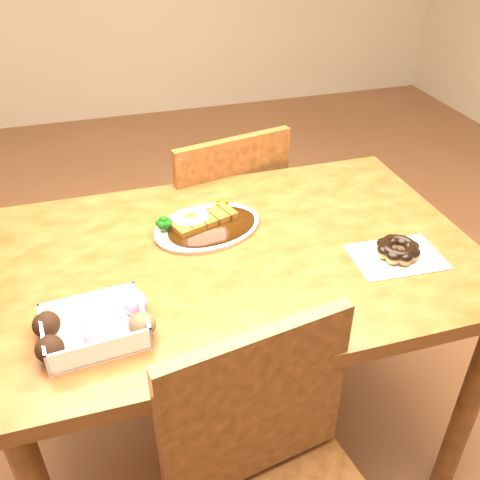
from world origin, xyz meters
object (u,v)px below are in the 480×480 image
object	(u,v)px
donut_box	(95,326)
pon_de_ring	(398,250)
table	(239,281)
chair_far	(218,226)
katsu_curry_plate	(205,225)

from	to	relation	value
donut_box	pon_de_ring	size ratio (longest dim) A/B	1.06
table	pon_de_ring	bearing A→B (deg)	-20.55
chair_far	katsu_curry_plate	bearing A→B (deg)	60.05
katsu_curry_plate	pon_de_ring	world-z (taller)	katsu_curry_plate
katsu_curry_plate	donut_box	distance (m)	0.45
katsu_curry_plate	pon_de_ring	bearing A→B (deg)	-31.51
pon_de_ring	donut_box	bearing A→B (deg)	-174.78
katsu_curry_plate	table	bearing A→B (deg)	-64.87
chair_far	pon_de_ring	world-z (taller)	chair_far
table	donut_box	distance (m)	0.44
table	katsu_curry_plate	size ratio (longest dim) A/B	3.57
pon_de_ring	chair_far	bearing A→B (deg)	113.26
table	katsu_curry_plate	bearing A→B (deg)	115.13
table	donut_box	world-z (taller)	donut_box
table	chair_far	size ratio (longest dim) A/B	1.38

